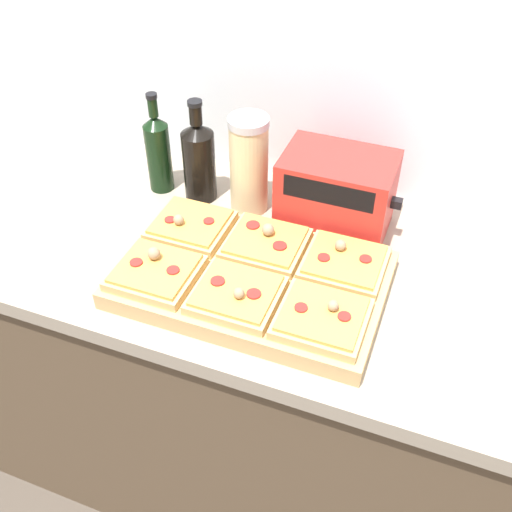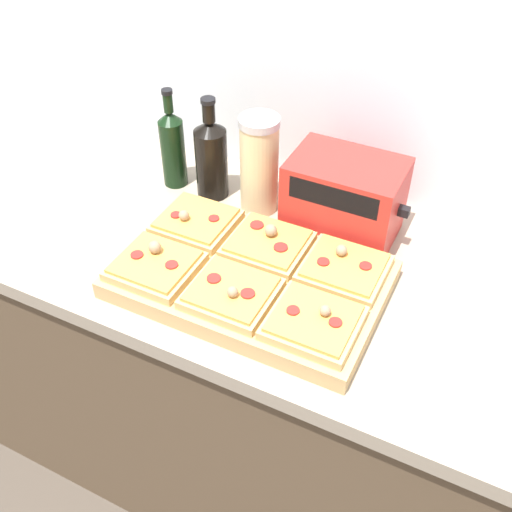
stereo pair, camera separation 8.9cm
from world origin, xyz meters
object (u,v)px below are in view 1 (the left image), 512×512
at_px(wine_bottle, 199,160).
at_px(toaster_oven, 336,194).
at_px(grain_jar_tall, 249,165).
at_px(olive_oil_bottle, 158,151).
at_px(cutting_board, 251,279).

height_order(wine_bottle, toaster_oven, wine_bottle).
bearing_deg(toaster_oven, grain_jar_tall, 179.77).
distance_m(olive_oil_bottle, toaster_oven, 0.45).
bearing_deg(grain_jar_tall, cutting_board, -67.77).
xyz_separation_m(wine_bottle, toaster_oven, (0.34, -0.00, -0.01)).
distance_m(cutting_board, grain_jar_tall, 0.30).
bearing_deg(toaster_oven, olive_oil_bottle, 179.89).
xyz_separation_m(olive_oil_bottle, wine_bottle, (0.11, -0.00, 0.00)).
height_order(cutting_board, olive_oil_bottle, olive_oil_bottle).
distance_m(olive_oil_bottle, wine_bottle, 0.11).
xyz_separation_m(olive_oil_bottle, toaster_oven, (0.45, -0.00, -0.01)).
xyz_separation_m(cutting_board, toaster_oven, (0.11, 0.26, 0.07)).
distance_m(wine_bottle, grain_jar_tall, 0.13).
bearing_deg(toaster_oven, wine_bottle, 179.86).
bearing_deg(wine_bottle, toaster_oven, -0.14).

